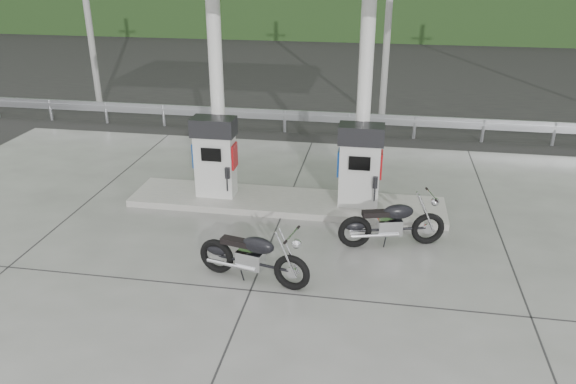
% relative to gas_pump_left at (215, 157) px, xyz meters
% --- Properties ---
extents(ground, '(160.00, 160.00, 0.00)m').
position_rel_gas_pump_left_xyz_m(ground, '(1.60, -2.50, -1.07)').
color(ground, black).
rests_on(ground, ground).
extents(forecourt_apron, '(18.00, 14.00, 0.02)m').
position_rel_gas_pump_left_xyz_m(forecourt_apron, '(1.60, -2.50, -1.06)').
color(forecourt_apron, slate).
rests_on(forecourt_apron, ground).
extents(pump_island, '(7.00, 1.40, 0.15)m').
position_rel_gas_pump_left_xyz_m(pump_island, '(1.60, 0.00, -0.98)').
color(pump_island, gray).
rests_on(pump_island, forecourt_apron).
extents(gas_pump_left, '(0.95, 0.55, 1.80)m').
position_rel_gas_pump_left_xyz_m(gas_pump_left, '(0.00, 0.00, 0.00)').
color(gas_pump_left, silver).
rests_on(gas_pump_left, pump_island).
extents(gas_pump_right, '(0.95, 0.55, 1.80)m').
position_rel_gas_pump_left_xyz_m(gas_pump_right, '(3.20, 0.00, 0.00)').
color(gas_pump_right, silver).
rests_on(gas_pump_right, pump_island).
extents(canopy_column_left, '(0.30, 0.30, 5.00)m').
position_rel_gas_pump_left_xyz_m(canopy_column_left, '(0.00, 0.40, 1.60)').
color(canopy_column_left, white).
rests_on(canopy_column_left, pump_island).
extents(canopy_column_right, '(0.30, 0.30, 5.00)m').
position_rel_gas_pump_left_xyz_m(canopy_column_right, '(3.20, 0.40, 1.60)').
color(canopy_column_right, white).
rests_on(canopy_column_right, pump_island).
extents(guardrail, '(26.00, 0.16, 1.42)m').
position_rel_gas_pump_left_xyz_m(guardrail, '(1.60, 5.50, -0.36)').
color(guardrail, '#93959A').
rests_on(guardrail, ground).
extents(road, '(60.00, 7.00, 0.01)m').
position_rel_gas_pump_left_xyz_m(road, '(1.60, 9.00, -1.07)').
color(road, black).
rests_on(road, ground).
extents(forested_hills, '(100.00, 40.00, 140.00)m').
position_rel_gas_pump_left_xyz_m(forested_hills, '(1.60, 57.50, -1.07)').
color(forested_hills, black).
rests_on(forested_hills, ground).
extents(motorcycle_left, '(2.03, 1.03, 0.92)m').
position_rel_gas_pump_left_xyz_m(motorcycle_left, '(1.58, -3.17, -0.59)').
color(motorcycle_left, black).
rests_on(motorcycle_left, forecourt_apron).
extents(motorcycle_right, '(2.04, 1.10, 0.92)m').
position_rel_gas_pump_left_xyz_m(motorcycle_right, '(3.92, -1.48, -0.59)').
color(motorcycle_right, black).
rests_on(motorcycle_right, forecourt_apron).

